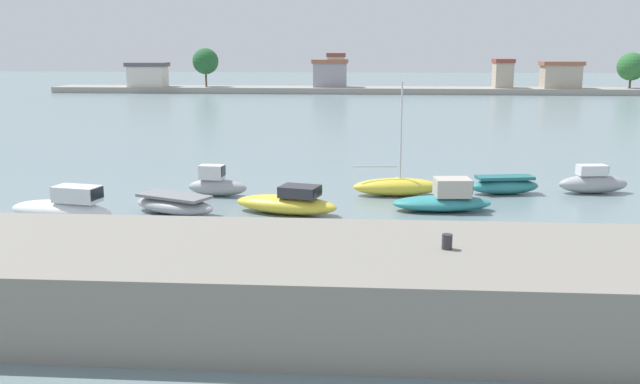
{
  "coord_description": "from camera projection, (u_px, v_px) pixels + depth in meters",
  "views": [
    {
      "loc": [
        0.92,
        -28.42,
        8.49
      ],
      "look_at": [
        -1.91,
        9.53,
        0.53
      ],
      "focal_mm": 39.42,
      "sensor_mm": 36.0,
      "label": 1
    }
  ],
  "objects": [
    {
      "name": "mooring_buoy_0",
      "position": [
        397.0,
        179.0,
        44.61
      ],
      "size": [
        0.29,
        0.29,
        0.29
      ],
      "primitive_type": "sphere",
      "color": "yellow",
      "rests_on": "ground"
    },
    {
      "name": "moored_boat_0",
      "position": [
        64.0,
        208.0,
        34.29
      ],
      "size": [
        5.76,
        2.74,
        1.84
      ],
      "rotation": [
        0.0,
        0.0,
        -0.2
      ],
      "color": "white",
      "rests_on": "ground"
    },
    {
      "name": "moored_boat_2",
      "position": [
        216.0,
        184.0,
        40.34
      ],
      "size": [
        3.56,
        1.47,
        1.77
      ],
      "rotation": [
        0.0,
        0.0,
        -0.1
      ],
      "color": "#9E9EA3",
      "rests_on": "ground"
    },
    {
      "name": "ground_plane",
      "position": [
        348.0,
        251.0,
        29.54
      ],
      "size": [
        400.0,
        400.0,
        0.0
      ],
      "primitive_type": "plane",
      "color": "slate"
    },
    {
      "name": "mooring_bollard",
      "position": [
        447.0,
        242.0,
        21.21
      ],
      "size": [
        0.32,
        0.32,
        0.46
      ],
      "primitive_type": "cylinder",
      "color": "#2D2D33",
      "rests_on": "seawall_embankment"
    },
    {
      "name": "mooring_buoy_1",
      "position": [
        22.0,
        209.0,
        36.33
      ],
      "size": [
        0.34,
        0.34,
        0.34
      ],
      "primitive_type": "sphere",
      "color": "red",
      "rests_on": "ground"
    },
    {
      "name": "moored_boat_1",
      "position": [
        174.0,
        205.0,
        36.08
      ],
      "size": [
        5.09,
        3.63,
        0.98
      ],
      "rotation": [
        0.0,
        0.0,
        -0.42
      ],
      "color": "#9E9EA3",
      "rests_on": "ground"
    },
    {
      "name": "seawall_embankment",
      "position": [
        340.0,
        285.0,
        21.69
      ],
      "size": [
        68.28,
        7.22,
        2.44
      ],
      "primitive_type": "cube",
      "color": "gray",
      "rests_on": "ground"
    },
    {
      "name": "moored_boat_7",
      "position": [
        593.0,
        182.0,
        41.04
      ],
      "size": [
        4.22,
        1.88,
        1.67
      ],
      "rotation": [
        0.0,
        0.0,
        0.13
      ],
      "color": "#9E9EA3",
      "rests_on": "ground"
    },
    {
      "name": "moored_boat_6",
      "position": [
        504.0,
        185.0,
        40.85
      ],
      "size": [
        4.26,
        2.06,
        1.06
      ],
      "rotation": [
        0.0,
        0.0,
        0.18
      ],
      "color": "teal",
      "rests_on": "ground"
    },
    {
      "name": "moored_boat_5",
      "position": [
        444.0,
        199.0,
        36.67
      ],
      "size": [
        5.34,
        2.47,
        1.72
      ],
      "rotation": [
        0.0,
        0.0,
        0.1
      ],
      "color": "teal",
      "rests_on": "ground"
    },
    {
      "name": "moored_boat_4",
      "position": [
        397.0,
        186.0,
        40.41
      ],
      "size": [
        5.22,
        2.12,
        6.53
      ],
      "rotation": [
        0.0,
        0.0,
        0.1
      ],
      "color": "yellow",
      "rests_on": "ground"
    },
    {
      "name": "moored_boat_3",
      "position": [
        288.0,
        203.0,
        36.03
      ],
      "size": [
        5.78,
        3.21,
        1.5
      ],
      "rotation": [
        0.0,
        0.0,
        -0.26
      ],
      "color": "yellow",
      "rests_on": "ground"
    },
    {
      "name": "distant_shoreline",
      "position": [
        375.0,
        82.0,
        126.95
      ],
      "size": [
        114.89,
        8.13,
        8.02
      ],
      "color": "gray",
      "rests_on": "ground"
    }
  ]
}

